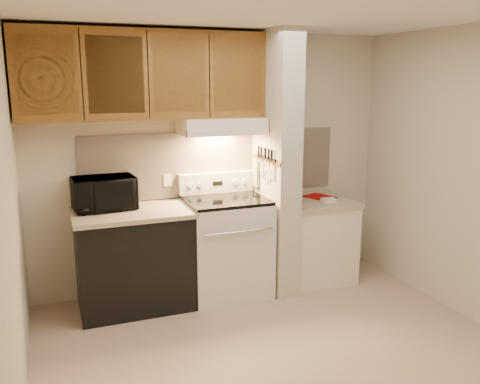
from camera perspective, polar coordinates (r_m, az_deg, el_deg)
floor at (r=4.14m, az=4.03°, el=-17.18°), size 3.60×3.60×0.00m
ceiling at (r=3.62m, az=4.67°, el=19.65°), size 3.60×3.60×0.00m
wall_back at (r=5.06m, az=-2.91°, el=3.43°), size 3.60×2.50×0.02m
wall_left at (r=3.36m, az=-24.74°, el=-2.40°), size 0.02×3.00×2.50m
wall_right at (r=4.73m, az=24.51°, el=1.66°), size 0.02×3.00×2.50m
backsplash at (r=5.05m, az=-2.86°, el=3.24°), size 2.60×0.02×0.63m
range_body at (r=4.93m, az=-1.56°, el=-6.28°), size 0.76×0.65×0.92m
oven_window at (r=4.63m, az=-0.25°, el=-6.99°), size 0.50×0.01×0.30m
oven_handle at (r=4.53m, az=-0.09°, el=-4.52°), size 0.65×0.02×0.02m
cooktop at (r=4.80m, az=-1.59°, el=-0.90°), size 0.74×0.64×0.03m
range_backguard at (r=5.04m, az=-2.67°, el=1.08°), size 0.76×0.08×0.20m
range_display at (r=5.00m, az=-2.52°, el=0.99°), size 0.10×0.01×0.04m
range_knob_left_outer at (r=4.91m, az=-5.61°, el=0.75°), size 0.05×0.02×0.05m
range_knob_left_inner at (r=4.94m, az=-4.49°, el=0.83°), size 0.05×0.02×0.05m
range_knob_right_inner at (r=5.05m, az=-0.57°, el=1.13°), size 0.05×0.02×0.05m
range_knob_right_outer at (r=5.09m, az=0.48°, el=1.21°), size 0.05×0.02×0.05m
dishwasher_front at (r=4.75m, az=-11.76°, el=-7.62°), size 1.00×0.63×0.87m
left_countertop at (r=4.61m, az=-12.01°, el=-2.30°), size 1.04×0.67×0.04m
spoon_rest at (r=4.79m, az=-12.90°, el=-1.44°), size 0.25×0.11×0.02m
teal_jar at (r=4.77m, az=-16.62°, el=-1.18°), size 0.09×0.09×0.10m
outlet at (r=4.93m, az=-8.11°, el=1.32°), size 0.08×0.01×0.12m
microwave at (r=4.68m, az=-15.03°, el=-0.13°), size 0.57×0.41×0.29m
partition_pillar at (r=4.92m, az=4.03°, el=3.15°), size 0.22×0.70×2.50m
pillar_trim at (r=4.86m, az=2.80°, el=3.66°), size 0.01×0.70×0.04m
knife_strip at (r=4.81m, az=2.97°, el=3.80°), size 0.02×0.42×0.04m
knife_blade_a at (r=4.68m, az=3.59°, el=2.32°), size 0.01×0.03×0.16m
knife_handle_a at (r=4.67m, az=3.57°, el=4.15°), size 0.02×0.02×0.10m
knife_blade_b at (r=4.77m, az=3.15°, el=2.38°), size 0.01×0.04×0.18m
knife_handle_b at (r=4.73m, az=3.25°, el=4.25°), size 0.02×0.02×0.10m
knife_blade_c at (r=4.82m, az=2.87°, el=2.37°), size 0.01×0.04×0.20m
knife_handle_c at (r=4.80m, az=2.87°, el=4.38°), size 0.02×0.02×0.10m
knife_blade_d at (r=4.91m, az=2.39°, el=2.80°), size 0.01×0.04×0.16m
knife_handle_d at (r=4.88m, az=2.41°, el=4.53°), size 0.02×0.02×0.10m
knife_blade_e at (r=4.98m, az=2.02°, el=2.83°), size 0.01×0.04×0.18m
knife_handle_e at (r=4.94m, az=2.12°, el=4.63°), size 0.02×0.02×0.10m
oven_mitt at (r=5.04m, az=1.83°, el=2.05°), size 0.03×0.11×0.25m
right_cab_base at (r=5.32m, az=8.41°, el=-5.59°), size 0.70×0.60×0.81m
right_countertop at (r=5.21m, az=8.56°, el=-1.14°), size 0.74×0.64×0.04m
red_folder at (r=5.34m, az=8.98°, el=-0.55°), size 0.32×0.36×0.01m
white_box at (r=5.16m, az=9.89°, el=-0.90°), size 0.14×0.10×0.04m
range_hood at (r=4.80m, az=-2.14°, el=7.46°), size 0.78×0.44×0.15m
hood_lip at (r=4.61m, az=-1.29°, el=6.69°), size 0.78×0.04×0.06m
upper_cabinets at (r=4.65m, az=-10.65°, el=12.77°), size 2.18×0.33×0.77m
cab_door_a at (r=4.42m, az=-20.98°, el=12.20°), size 0.46×0.01×0.63m
cab_gap_a at (r=4.43m, az=-17.38°, el=12.45°), size 0.01×0.01×0.73m
cab_door_b at (r=4.45m, az=-13.80°, el=12.65°), size 0.46×0.01×0.63m
cab_gap_b at (r=4.50m, az=-10.27°, el=12.80°), size 0.01×0.01×0.73m
cab_door_c at (r=4.56m, az=-6.82°, el=12.90°), size 0.46×0.01×0.63m
cab_gap_c at (r=4.63m, az=-3.46°, el=12.96°), size 0.01×0.01×0.73m
cab_door_d at (r=4.72m, az=-0.22°, el=12.97°), size 0.46×0.01×0.63m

